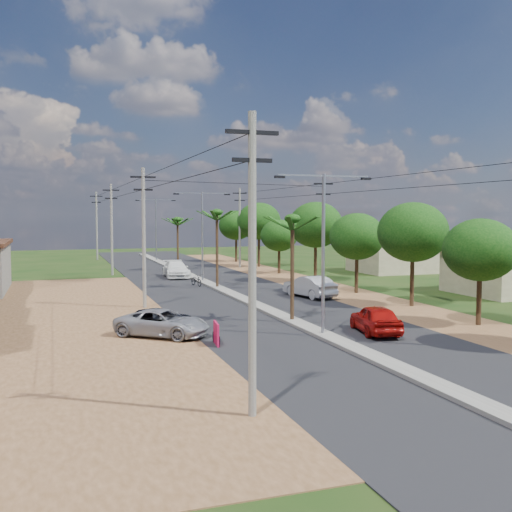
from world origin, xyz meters
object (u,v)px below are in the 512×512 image
at_px(car_parked_silver, 163,324).
at_px(car_white_far, 176,270).
at_px(car_red_near, 375,320).
at_px(car_parked_dark, 158,320).
at_px(car_silver_mid, 310,287).
at_px(roadside_sign, 216,334).

bearing_deg(car_parked_silver, car_white_far, 26.36).
height_order(car_red_near, car_white_far, car_white_far).
bearing_deg(car_red_near, car_parked_silver, -3.24).
relative_size(car_red_near, car_parked_dark, 1.12).
distance_m(car_red_near, car_parked_silver, 10.66).
height_order(car_red_near, car_silver_mid, car_silver_mid).
relative_size(car_silver_mid, roadside_sign, 3.64).
height_order(car_silver_mid, roadside_sign, car_silver_mid).
bearing_deg(car_parked_dark, car_white_far, -32.42).
bearing_deg(car_parked_dark, car_red_near, -130.35).
xyz_separation_m(car_red_near, car_silver_mid, (2.19, 13.13, 0.05)).
distance_m(car_parked_silver, car_parked_dark, 1.27).
xyz_separation_m(car_silver_mid, car_parked_silver, (-12.50, -10.44, -0.12)).
bearing_deg(roadside_sign, car_parked_dark, 123.49).
distance_m(car_silver_mid, car_white_far, 17.84).
bearing_deg(car_parked_silver, car_parked_dark, 38.86).
height_order(car_silver_mid, car_parked_dark, car_silver_mid).
relative_size(car_red_near, car_silver_mid, 0.90).
xyz_separation_m(car_red_near, roadside_sign, (-8.31, -0.01, -0.19)).
distance_m(car_white_far, car_parked_dark, 26.48).
relative_size(car_parked_dark, roadside_sign, 2.93).
bearing_deg(roadside_sign, car_white_far, 89.10).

